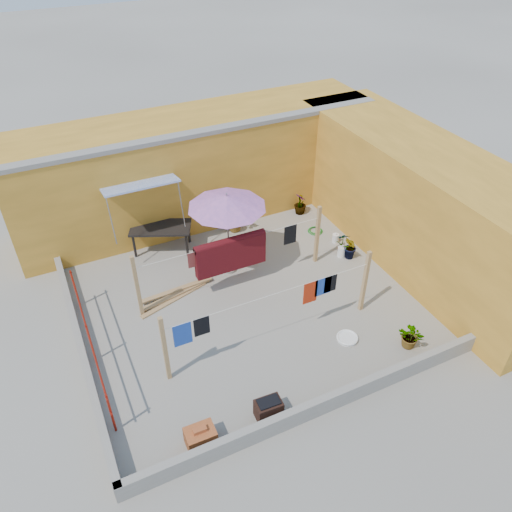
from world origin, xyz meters
name	(u,v)px	position (x,y,z in m)	size (l,w,h in m)	color
ground	(247,304)	(0.00, 0.00, 0.00)	(80.00, 80.00, 0.00)	#9E998E
wall_back	(197,167)	(0.50, 4.69, 1.61)	(11.00, 3.27, 3.21)	gold
wall_right	(420,204)	(5.20, 0.00, 1.60)	(2.40, 9.00, 3.20)	gold
parapet_front	(321,406)	(0.00, -3.58, 0.22)	(8.30, 0.16, 0.44)	gray
parapet_left	(82,350)	(-4.08, 0.00, 0.22)	(0.16, 7.30, 0.44)	gray
red_railing	(89,337)	(-3.85, -0.20, 0.72)	(0.05, 4.20, 1.10)	#9C1C0F
clothesline_rig	(235,260)	(-0.05, 0.56, 1.04)	(5.09, 2.35, 1.80)	tan
patio_umbrella	(227,202)	(0.15, 1.47, 2.18)	(2.64, 2.64, 2.43)	gray
outdoor_table	(161,229)	(-1.21, 3.20, 0.72)	(1.89, 1.46, 0.79)	black
brick_stack	(201,437)	(-2.44, -3.20, 0.21)	(0.58, 0.43, 0.50)	#AC5727
lumber_pile	(176,294)	(-1.54, 1.07, 0.06)	(2.11, 0.75, 0.13)	tan
brazier	(269,409)	(-1.00, -3.20, 0.23)	(0.55, 0.38, 0.48)	black
white_basin	(347,338)	(1.62, -2.13, 0.05)	(0.52, 0.52, 0.09)	silver
water_jug_a	(335,238)	(3.52, 1.33, 0.14)	(0.20, 0.20, 0.31)	silver
water_jug_b	(341,252)	(3.29, 0.67, 0.16)	(0.23, 0.23, 0.36)	silver
green_hose	(315,231)	(3.27, 2.07, 0.03)	(0.46, 0.46, 0.07)	#1A761D
plant_back_a	(235,220)	(1.10, 3.20, 0.36)	(0.66, 0.57, 0.73)	#215F1B
plant_back_b	(300,204)	(3.36, 3.20, 0.35)	(0.39, 0.39, 0.70)	#215F1B
plant_right_a	(342,243)	(3.34, 0.75, 0.38)	(0.40, 0.27, 0.76)	#215F1B
plant_right_b	(351,248)	(3.44, 0.48, 0.38)	(0.42, 0.34, 0.76)	#215F1B
plant_right_c	(411,336)	(2.80, -2.92, 0.32)	(0.58, 0.50, 0.64)	#215F1B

